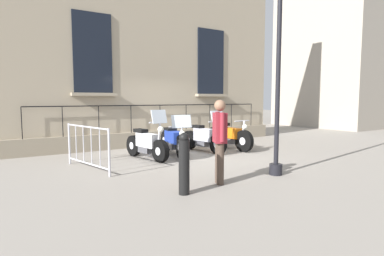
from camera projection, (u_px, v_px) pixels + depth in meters
The scene contains 11 objects.
ground_plane at pixel (191, 154), 9.49m from camera, with size 60.00×60.00×0.00m, color gray.
building_facade at pixel (154, 38), 11.25m from camera, with size 0.82×10.40×7.93m.
motorcycle_white at pixel (147, 144), 8.68m from camera, with size 1.92×0.61×1.39m.
motorcycle_blue at pixel (174, 141), 9.28m from camera, with size 2.14×0.76×1.23m.
motorcycle_silver at pixel (204, 138), 9.87m from camera, with size 1.93×0.62×1.32m.
motorcycle_orange at pixel (229, 136), 10.37m from camera, with size 2.11×0.64×1.00m.
lamppost at pixel (279, 25), 6.59m from camera, with size 0.38×0.38×5.18m.
crowd_barrier at pixel (87, 146), 7.33m from camera, with size 1.93×0.51×1.05m.
bollard at pixel (184, 163), 5.44m from camera, with size 0.19×0.19×1.09m.
pedestrian_standing at pixel (220, 137), 6.08m from camera, with size 0.49×0.35×1.66m.
distant_building at pixel (348, 15), 19.47m from camera, with size 5.90×6.96×13.79m.
Camera 1 is at (7.97, -4.94, 1.67)m, focal length 29.18 mm.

